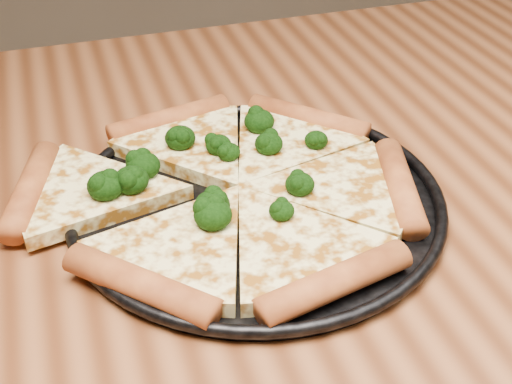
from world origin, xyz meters
name	(u,v)px	position (x,y,z in m)	size (l,w,h in m)	color
dining_table	(241,295)	(0.00, 0.00, 0.66)	(1.20, 0.90, 0.75)	brown
pizza_pan	(256,199)	(0.02, 0.02, 0.76)	(0.35, 0.35, 0.02)	black
pizza	(231,188)	(0.00, 0.03, 0.77)	(0.39, 0.35, 0.03)	#FFF19C
broccoli_florets	(204,170)	(-0.02, 0.05, 0.78)	(0.24, 0.18, 0.02)	black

